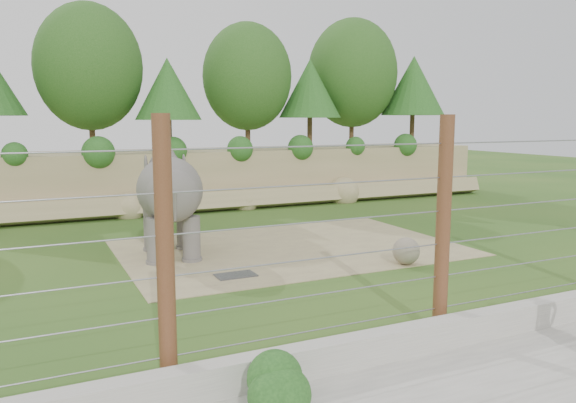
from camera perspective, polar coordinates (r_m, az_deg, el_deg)
name	(u,v)px	position (r m, az deg, el deg)	size (l,w,h in m)	color
ground	(321,274)	(14.50, 3.41, -7.31)	(90.00, 90.00, 0.00)	#2B551C
back_embankment	(199,118)	(25.96, -9.04, 8.38)	(30.00, 5.52, 8.77)	#9B8E60
dirt_patch	(289,247)	(17.31, 0.08, -4.67)	(10.00, 7.00, 0.02)	#978662
drain_grate	(236,275)	(14.27, -5.34, -7.46)	(1.00, 0.60, 0.03)	#262628
elephant	(170,205)	(16.34, -11.88, -0.33)	(1.58, 3.70, 2.99)	#5F5A54
stone_ball	(406,251)	(15.54, 11.92, -4.94)	(0.74, 0.74, 0.74)	gray
retaining_wall	(458,330)	(10.54, 16.91, -12.37)	(26.00, 0.35, 0.50)	#A7A39A
walkway	(554,393)	(9.38, 25.43, -17.13)	(26.00, 4.00, 0.01)	#A7A39A
barrier_fence	(443,227)	(10.43, 15.48, -2.53)	(20.26, 0.26, 4.00)	brown
walkway_shrub	(268,387)	(7.83, -2.01, -18.34)	(0.78, 0.78, 0.78)	#204F1D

